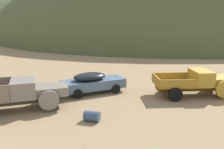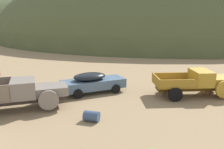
{
  "view_description": "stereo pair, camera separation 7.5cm",
  "coord_description": "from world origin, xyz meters",
  "px_view_note": "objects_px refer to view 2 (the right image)",
  "views": [
    {
      "loc": [
        6.13,
        -8.6,
        5.57
      ],
      "look_at": [
        8.2,
        8.32,
        1.52
      ],
      "focal_mm": 38.61,
      "sensor_mm": 36.0,
      "label": 1
    },
    {
      "loc": [
        6.2,
        -8.61,
        5.57
      ],
      "look_at": [
        8.2,
        8.32,
        1.52
      ],
      "focal_mm": 38.61,
      "sensor_mm": 36.0,
      "label": 2
    }
  ],
  "objects_px": {
    "truck_primer_gray": "(20,93)",
    "car_chalk_blue": "(95,82)",
    "truck_mustard": "(199,82)",
    "oil_drum_tipped": "(92,116)"
  },
  "relations": [
    {
      "from": "truck_mustard",
      "to": "truck_primer_gray",
      "type": "bearing_deg",
      "value": -170.85
    },
    {
      "from": "truck_primer_gray",
      "to": "oil_drum_tipped",
      "type": "height_order",
      "value": "truck_primer_gray"
    },
    {
      "from": "car_chalk_blue",
      "to": "truck_mustard",
      "type": "distance_m",
      "value": 7.61
    },
    {
      "from": "truck_mustard",
      "to": "oil_drum_tipped",
      "type": "distance_m",
      "value": 8.69
    },
    {
      "from": "truck_primer_gray",
      "to": "truck_mustard",
      "type": "xyz_separation_m",
      "value": [
        12.16,
        1.32,
        -0.03
      ]
    },
    {
      "from": "truck_primer_gray",
      "to": "car_chalk_blue",
      "type": "xyz_separation_m",
      "value": [
        4.74,
        2.97,
        -0.22
      ]
    },
    {
      "from": "truck_primer_gray",
      "to": "oil_drum_tipped",
      "type": "xyz_separation_m",
      "value": [
        4.28,
        -2.26,
        -0.74
      ]
    },
    {
      "from": "truck_primer_gray",
      "to": "car_chalk_blue",
      "type": "height_order",
      "value": "truck_primer_gray"
    },
    {
      "from": "truck_primer_gray",
      "to": "truck_mustard",
      "type": "distance_m",
      "value": 12.24
    },
    {
      "from": "car_chalk_blue",
      "to": "oil_drum_tipped",
      "type": "xyz_separation_m",
      "value": [
        -0.46,
        -5.23,
        -0.53
      ]
    }
  ]
}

